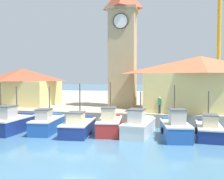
{
  "coord_description": "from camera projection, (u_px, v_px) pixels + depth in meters",
  "views": [
    {
      "loc": [
        5.88,
        -16.74,
        4.82
      ],
      "look_at": [
        0.47,
        10.09,
        3.5
      ],
      "focal_mm": 42.0,
      "sensor_mm": 36.0,
      "label": 1
    }
  ],
  "objects": [
    {
      "name": "fishing_boat_right_inner",
      "position": [
        175.0,
        128.0,
        20.36
      ],
      "size": [
        2.46,
        4.46,
        4.16
      ],
      "color": "#2356A8",
      "rests_on": "ground"
    },
    {
      "name": "clock_tower",
      "position": [
        123.0,
        44.0,
        31.16
      ],
      "size": [
        3.53,
        3.53,
        15.78
      ],
      "color": "tan",
      "rests_on": "quay_wharf"
    },
    {
      "name": "ground_plane",
      "position": [
        76.0,
        148.0,
        17.79
      ],
      "size": [
        300.0,
        300.0,
        0.0
      ],
      "primitive_type": "plane",
      "color": "teal"
    },
    {
      "name": "fishing_boat_mid_left",
      "position": [
        78.0,
        126.0,
        21.89
      ],
      "size": [
        2.45,
        4.88,
        4.25
      ],
      "color": "navy",
      "rests_on": "ground"
    },
    {
      "name": "warehouse_right",
      "position": [
        200.0,
        83.0,
        27.6
      ],
      "size": [
        11.94,
        7.18,
        5.71
      ],
      "color": "#E5D17A",
      "rests_on": "quay_wharf"
    },
    {
      "name": "fishing_boat_center",
      "position": [
        110.0,
        124.0,
        22.15
      ],
      "size": [
        2.26,
        4.41,
        4.38
      ],
      "color": "#AD2823",
      "rests_on": "ground"
    },
    {
      "name": "dock_worker_near_tower",
      "position": [
        160.0,
        105.0,
        25.2
      ],
      "size": [
        0.34,
        0.22,
        1.62
      ],
      "color": "#33333D",
      "rests_on": "quay_wharf"
    },
    {
      "name": "warehouse_left",
      "position": [
        23.0,
        86.0,
        33.55
      ],
      "size": [
        8.43,
        6.96,
        4.6
      ],
      "color": "#E5D17A",
      "rests_on": "quay_wharf"
    },
    {
      "name": "fishing_boat_right_outer",
      "position": [
        209.0,
        129.0,
        20.65
      ],
      "size": [
        2.15,
        4.72,
        3.68
      ],
      "color": "navy",
      "rests_on": "ground"
    },
    {
      "name": "fishing_boat_left_outer",
      "position": [
        13.0,
        123.0,
        22.78
      ],
      "size": [
        2.26,
        4.69,
        3.99
      ],
      "color": "navy",
      "rests_on": "ground"
    },
    {
      "name": "fishing_boat_mid_right",
      "position": [
        139.0,
        126.0,
        21.71
      ],
      "size": [
        2.6,
        5.14,
        3.56
      ],
      "color": "silver",
      "rests_on": "ground"
    },
    {
      "name": "port_crane_near",
      "position": [
        219.0,
        49.0,
        39.34
      ],
      "size": [
        2.59,
        7.06,
        20.11
      ],
      "color": "#976E11",
      "rests_on": "quay_wharf"
    },
    {
      "name": "quay_wharf",
      "position": [
        130.0,
        101.0,
        45.26
      ],
      "size": [
        120.0,
        40.0,
        1.29
      ],
      "primitive_type": "cube",
      "color": "#A89E89",
      "rests_on": "ground"
    },
    {
      "name": "fishing_boat_left_inner",
      "position": [
        47.0,
        124.0,
        22.76
      ],
      "size": [
        2.14,
        4.6,
        3.92
      ],
      "color": "#2356A8",
      "rests_on": "ground"
    },
    {
      "name": "dock_worker_along_quay",
      "position": [
        164.0,
        104.0,
        25.98
      ],
      "size": [
        0.34,
        0.22,
        1.62
      ],
      "color": "#33333D",
      "rests_on": "quay_wharf"
    }
  ]
}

